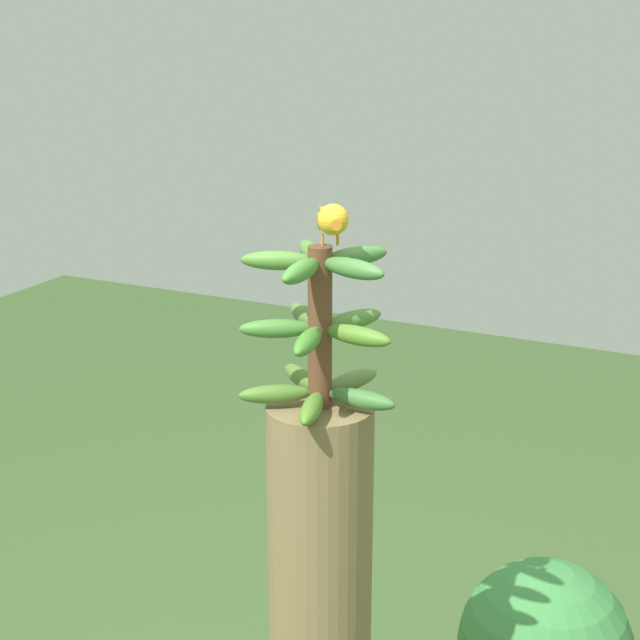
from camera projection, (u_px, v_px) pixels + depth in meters
banana_bunch at (320, 327)px, 1.79m from camera, size 0.29×0.29×0.30m
perched_bird at (332, 220)px, 1.72m from camera, size 0.18×0.12×0.08m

